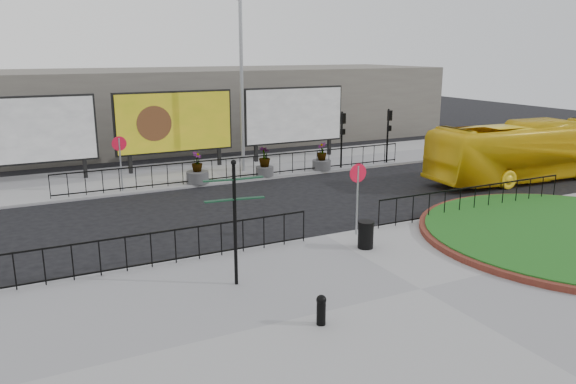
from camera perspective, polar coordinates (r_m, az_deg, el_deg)
ground at (r=19.33m, az=3.78°, el=-4.71°), size 90.00×90.00×0.00m
pavement_near at (r=15.52m, az=13.31°, el=-9.77°), size 30.00×10.00×0.12m
pavement_far at (r=29.90m, az=-7.94°, el=2.14°), size 44.00×6.00×0.12m
brick_edge at (r=21.40m, az=27.23°, el=-3.84°), size 10.40×10.40×0.18m
grass_lawn at (r=21.39m, az=27.24°, el=-3.79°), size 10.00×10.00×0.22m
railing_near_left at (r=16.74m, az=-13.72°, el=-5.73°), size 10.00×0.10×1.10m
railing_near_right at (r=22.81m, az=18.44°, el=-0.71°), size 9.00×0.10×1.10m
railing_far at (r=27.65m, az=-4.19°, el=2.54°), size 18.00×0.10×1.10m
speed_sign_far at (r=25.86m, az=-16.72°, el=3.96°), size 0.64×0.07×2.47m
speed_sign_near at (r=18.99m, az=7.08°, el=0.88°), size 0.64×0.07×2.47m
billboard_left at (r=28.94m, az=-24.97°, el=5.65°), size 6.20×0.31×4.10m
billboard_mid at (r=29.97m, az=-11.45°, el=6.95°), size 6.20×0.31×4.10m
billboard_right at (r=32.51m, az=0.62°, el=7.78°), size 6.20×0.31×4.10m
lamp_post at (r=28.87m, az=-4.72°, el=11.35°), size 0.74×0.18×9.23m
signal_pole_a at (r=29.94m, az=5.54°, el=6.19°), size 0.22×0.26×3.00m
signal_pole_b at (r=31.63m, az=10.18°, el=6.46°), size 0.22×0.26×3.00m
building_backdrop at (r=39.04m, az=-12.91°, el=8.38°), size 40.00×10.00×5.00m
fingerpost_sign at (r=14.75m, az=-5.44°, el=-1.90°), size 1.61×0.44×3.43m
bollard at (r=13.15m, az=3.39°, el=-11.73°), size 0.24×0.24×0.73m
litter_bin at (r=18.07m, az=7.90°, el=-4.31°), size 0.53×0.53×0.88m
bus at (r=29.80m, az=22.93°, el=3.82°), size 10.55×3.11×2.90m
planter_a at (r=26.92m, az=-9.19°, el=1.95°), size 1.06×1.06×1.49m
planter_b at (r=28.12m, az=-2.39°, el=2.85°), size 0.89×0.89×1.49m
planter_c at (r=29.61m, az=3.43°, el=3.25°), size 0.97×0.97×1.45m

